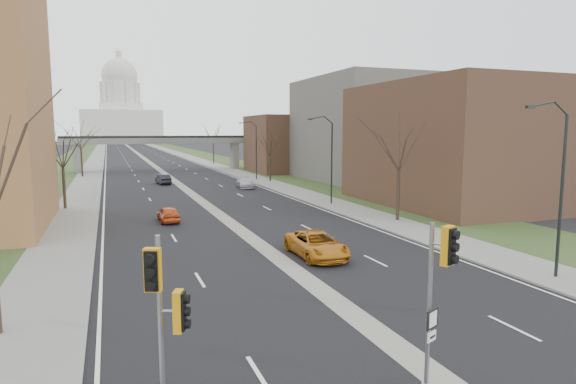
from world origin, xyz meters
TOP-DOWN VIEW (x-y plane):
  - ground at (0.00, 0.00)m, footprint 700.00×700.00m
  - road_surface at (0.00, 150.00)m, footprint 20.00×600.00m
  - median_strip at (0.00, 150.00)m, footprint 1.20×600.00m
  - sidewalk_right at (12.00, 150.00)m, footprint 4.00×600.00m
  - sidewalk_left at (-12.00, 150.00)m, footprint 4.00×600.00m
  - grass_verge_right at (18.00, 150.00)m, footprint 8.00×600.00m
  - grass_verge_left at (-18.00, 150.00)m, footprint 8.00×600.00m
  - commercial_block_near at (24.00, 28.00)m, footprint 16.00×20.00m
  - commercial_block_mid at (28.00, 52.00)m, footprint 18.00×22.00m
  - commercial_block_far at (22.00, 70.00)m, footprint 14.00×14.00m
  - pedestrian_bridge at (0.00, 80.00)m, footprint 34.00×3.00m
  - capitol at (0.00, 320.00)m, footprint 48.00×42.00m
  - streetlight_near at (10.99, 6.00)m, footprint 2.61×0.20m
  - streetlight_mid at (10.99, 32.00)m, footprint 2.61×0.20m
  - streetlight_far at (10.99, 58.00)m, footprint 2.61×0.20m
  - tree_left_b at (-13.00, 38.00)m, footprint 6.75×6.75m
  - tree_left_c at (-13.00, 72.00)m, footprint 7.65×7.65m
  - tree_right_a at (13.00, 22.00)m, footprint 7.20×7.20m
  - tree_right_b at (13.00, 55.00)m, footprint 6.30×6.30m
  - tree_right_c at (13.00, 95.00)m, footprint 7.65×7.65m
  - signal_pole_left at (-7.84, 0.57)m, footprint 1.10×0.81m
  - signal_pole_median at (-0.63, -0.71)m, footprint 0.71×0.81m
  - car_left_near at (-4.60, 28.37)m, footprint 1.58×3.80m
  - car_left_far at (-2.00, 57.05)m, footprint 1.90×4.28m
  - car_right_near at (2.26, 14.09)m, footprint 2.47×5.31m
  - car_right_mid at (7.48, 48.69)m, footprint 2.38×4.91m

SIDE VIEW (x-z plane):
  - ground at x=0.00m, z-range 0.00..0.00m
  - median_strip at x=0.00m, z-range -0.01..0.01m
  - road_surface at x=0.00m, z-range 0.00..0.01m
  - grass_verge_right at x=18.00m, z-range 0.00..0.10m
  - grass_verge_left at x=-18.00m, z-range 0.00..0.10m
  - sidewalk_right at x=12.00m, z-range 0.00..0.12m
  - sidewalk_left at x=-12.00m, z-range 0.00..0.12m
  - car_left_near at x=-4.60m, z-range 0.00..1.29m
  - car_left_far at x=-2.00m, z-range 0.00..1.37m
  - car_right_mid at x=7.48m, z-range 0.00..1.38m
  - car_right_near at x=2.26m, z-range 0.00..1.47m
  - signal_pole_left at x=-7.84m, z-range 0.75..5.57m
  - signal_pole_median at x=-0.63m, z-range 0.96..5.84m
  - pedestrian_bridge at x=0.00m, z-range 1.62..8.07m
  - commercial_block_far at x=22.00m, z-range 0.00..10.00m
  - tree_right_b at x=13.00m, z-range 1.71..9.93m
  - commercial_block_near at x=24.00m, z-range 0.00..12.00m
  - tree_left_b at x=-13.00m, z-range 1.82..10.63m
  - tree_right_a at x=13.00m, z-range 1.94..11.34m
  - streetlight_near at x=10.99m, z-range 2.60..11.30m
  - streetlight_mid at x=10.99m, z-range 2.60..11.30m
  - streetlight_far at x=10.99m, z-range 2.60..11.30m
  - tree_left_c at x=-13.00m, z-range 2.05..12.04m
  - tree_right_c at x=13.00m, z-range 2.05..12.04m
  - commercial_block_mid at x=28.00m, z-range 0.00..15.00m
  - capitol at x=0.00m, z-range -9.28..46.47m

